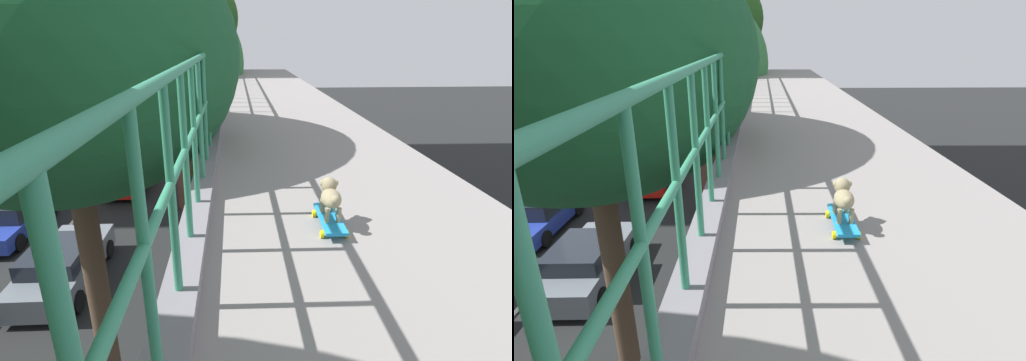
{
  "view_description": "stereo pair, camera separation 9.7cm",
  "coord_description": "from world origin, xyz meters",
  "views": [
    {
      "loc": [
        0.06,
        0.01,
        7.28
      ],
      "look_at": [
        0.23,
        3.03,
        6.15
      ],
      "focal_mm": 27.12,
      "sensor_mm": 36.0,
      "label": 1
    },
    {
      "loc": [
        0.16,
        0.01,
        7.28
      ],
      "look_at": [
        0.23,
        3.03,
        6.15
      ],
      "focal_mm": 27.12,
      "sensor_mm": 36.0,
      "label": 2
    }
  ],
  "objects": [
    {
      "name": "small_dog",
      "position": [
        0.78,
        2.69,
        6.15
      ],
      "size": [
        0.15,
        0.35,
        0.28
      ],
      "color": "#988A66",
      "rests_on": "toy_skateboard"
    },
    {
      "name": "roadside_tree_mid",
      "position": [
        -2.22,
        5.41,
        6.99
      ],
      "size": [
        4.73,
        4.73,
        8.93
      ],
      "color": "#4A3829",
      "rests_on": "ground"
    },
    {
      "name": "car_red_taxi_seventh",
      "position": [
        -5.29,
        18.66,
        0.67
      ],
      "size": [
        1.93,
        4.09,
        1.55
      ],
      "color": "red",
      "rests_on": "ground"
    },
    {
      "name": "roadside_tree_far",
      "position": [
        -2.33,
        16.22,
        6.27
      ],
      "size": [
        5.6,
        5.6,
        9.04
      ],
      "color": "brown",
      "rests_on": "ground"
    },
    {
      "name": "roadside_tree_farthest",
      "position": [
        -2.33,
        20.78,
        8.1
      ],
      "size": [
        5.32,
        5.32,
        10.42
      ],
      "color": "#4C4221",
      "rests_on": "ground"
    },
    {
      "name": "toy_skateboard",
      "position": [
        0.78,
        2.66,
        5.97
      ],
      "size": [
        0.21,
        0.55,
        0.08
      ],
      "color": "#1E97D9",
      "rests_on": "overpass_deck"
    },
    {
      "name": "city_bus",
      "position": [
        -8.88,
        30.21,
        1.71
      ],
      "size": [
        2.78,
        10.4,
        2.99
      ],
      "color": "#1D4595",
      "rests_on": "ground"
    },
    {
      "name": "car_blue_sixth",
      "position": [
        -8.58,
        14.12,
        0.7
      ],
      "size": [
        1.71,
        4.22,
        1.43
      ],
      "color": "#22369B",
      "rests_on": "ground"
    },
    {
      "name": "car_grey_fifth",
      "position": [
        -5.33,
        10.63,
        0.67
      ],
      "size": [
        1.95,
        4.39,
        1.4
      ],
      "color": "slate",
      "rests_on": "ground"
    }
  ]
}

